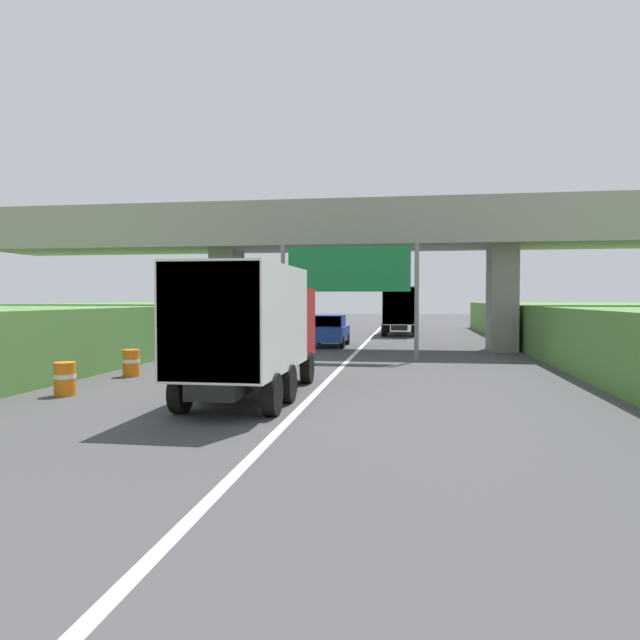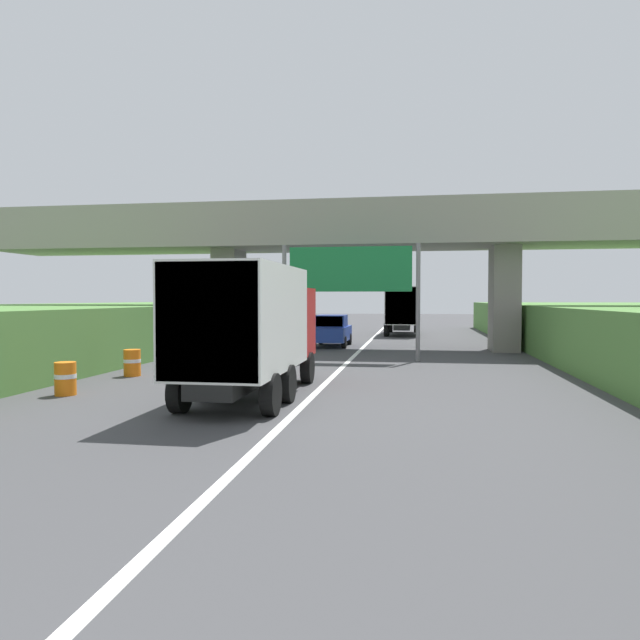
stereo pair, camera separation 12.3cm
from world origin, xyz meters
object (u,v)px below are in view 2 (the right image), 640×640
at_px(overhead_highway_sign, 350,276).
at_px(construction_barrel_3, 132,363).
at_px(construction_barrel_2, 65,378).
at_px(truck_red, 252,325).
at_px(truck_silver, 403,308).
at_px(car_blue, 332,331).

height_order(overhead_highway_sign, construction_barrel_3, overhead_highway_sign).
bearing_deg(overhead_highway_sign, construction_barrel_2, -123.01).
height_order(overhead_highway_sign, truck_red, overhead_highway_sign).
distance_m(truck_silver, construction_barrel_3, 25.81).
bearing_deg(car_blue, overhead_highway_sign, -75.91).
bearing_deg(overhead_highway_sign, truck_silver, 84.06).
bearing_deg(construction_barrel_2, overhead_highway_sign, 56.99).
height_order(construction_barrel_2, construction_barrel_3, same).
height_order(overhead_highway_sign, truck_silver, overhead_highway_sign).
xyz_separation_m(truck_red, construction_barrel_2, (-5.11, -0.43, -1.47)).
bearing_deg(truck_red, construction_barrel_3, 145.95).
height_order(car_blue, construction_barrel_2, car_blue).
bearing_deg(construction_barrel_3, car_blue, 69.53).
relative_size(truck_red, construction_barrel_2, 8.11).
bearing_deg(overhead_highway_sign, construction_barrel_3, -136.87).
bearing_deg(car_blue, construction_barrel_2, -105.85).
xyz_separation_m(truck_silver, construction_barrel_3, (-8.58, -24.30, -1.47)).
bearing_deg(construction_barrel_2, construction_barrel_3, 91.01).
bearing_deg(construction_barrel_3, overhead_highway_sign, 43.13).
relative_size(overhead_highway_sign, construction_barrel_2, 6.53).
height_order(truck_silver, car_blue, truck_silver).
relative_size(truck_silver, construction_barrel_3, 8.11).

